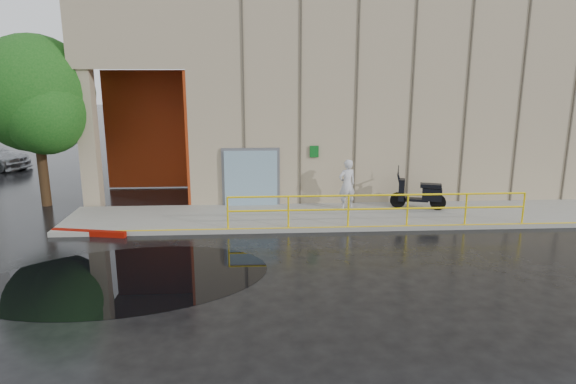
# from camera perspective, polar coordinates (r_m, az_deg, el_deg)

# --- Properties ---
(ground) EXTENTS (120.00, 120.00, 0.00)m
(ground) POSITION_cam_1_polar(r_m,az_deg,el_deg) (13.33, -5.23, -8.74)
(ground) COLOR black
(ground) RESTS_ON ground
(sidewalk) EXTENTS (20.00, 3.00, 0.15)m
(sidewalk) POSITION_cam_1_polar(r_m,az_deg,el_deg) (17.89, 8.14, -2.64)
(sidewalk) COLOR gray
(sidewalk) RESTS_ON ground
(building) EXTENTS (20.00, 10.17, 8.00)m
(building) POSITION_cam_1_polar(r_m,az_deg,el_deg) (23.76, 8.02, 11.52)
(building) COLOR tan
(building) RESTS_ON ground
(guardrail) EXTENTS (9.56, 0.06, 1.03)m
(guardrail) POSITION_cam_1_polar(r_m,az_deg,el_deg) (16.51, 9.97, -1.93)
(guardrail) COLOR yellow
(guardrail) RESTS_ON sidewalk
(person) EXTENTS (0.76, 0.62, 1.78)m
(person) POSITION_cam_1_polar(r_m,az_deg,el_deg) (18.22, 6.57, 0.85)
(person) COLOR silver
(person) RESTS_ON sidewalk
(scooter) EXTENTS (1.99, 1.12, 1.50)m
(scooter) POSITION_cam_1_polar(r_m,az_deg,el_deg) (18.69, 14.40, 0.73)
(scooter) COLOR black
(scooter) RESTS_ON sidewalk
(red_curb) EXTENTS (2.38, 0.68, 0.18)m
(red_curb) POSITION_cam_1_polar(r_m,az_deg,el_deg) (17.04, -21.26, -4.26)
(red_curb) COLOR #7F0C02
(red_curb) RESTS_ON ground
(puddle) EXTENTS (7.76, 5.64, 0.01)m
(puddle) POSITION_cam_1_polar(r_m,az_deg,el_deg) (13.47, -17.46, -9.09)
(puddle) COLOR black
(puddle) RESTS_ON ground
(tree_near) EXTENTS (4.19, 4.19, 6.24)m
(tree_near) POSITION_cam_1_polar(r_m,az_deg,el_deg) (20.57, -26.12, 9.30)
(tree_near) COLOR black
(tree_near) RESTS_ON ground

